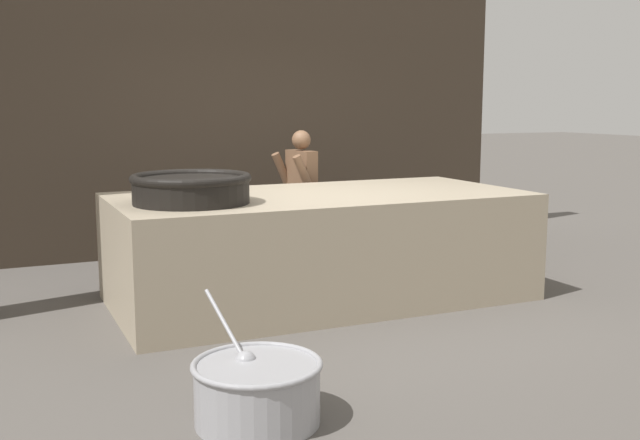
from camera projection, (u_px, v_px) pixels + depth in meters
ground_plane at (320, 298)px, 6.80m from camera, size 60.00×60.00×0.00m
back_wall at (229, 90)px, 8.86m from camera, size 7.14×0.24×3.83m
hearth_platform at (320, 246)px, 6.73m from camera, size 3.64×1.77×0.96m
giant_wok_near at (191, 187)px, 5.97m from camera, size 0.97×0.97×0.24m
cook at (301, 193)px, 8.05m from camera, size 0.38×0.57×1.47m
prep_bowl_vegetables at (257, 389)px, 4.12m from camera, size 0.73×0.94×0.65m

